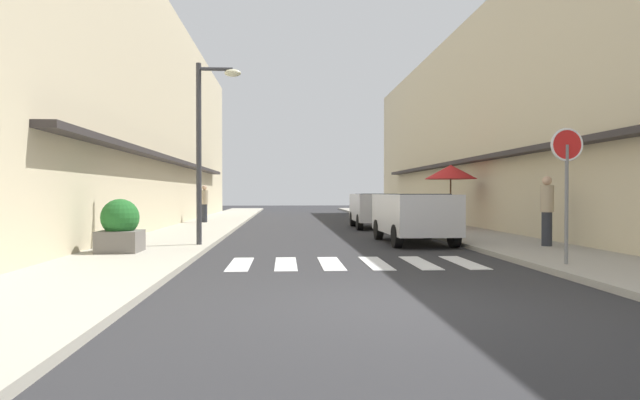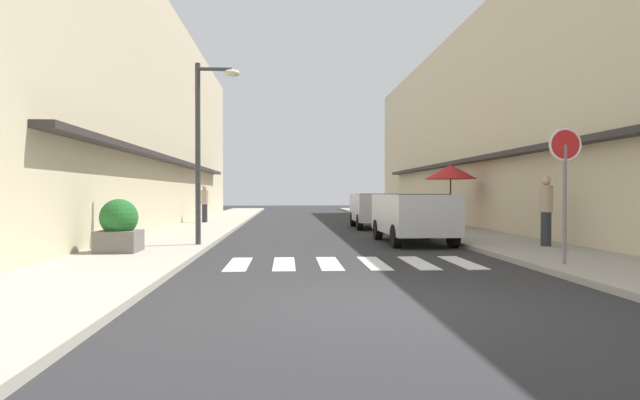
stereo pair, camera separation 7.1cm
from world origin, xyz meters
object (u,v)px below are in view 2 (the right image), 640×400
cafe_umbrella (451,172)px  pedestrian_walking_near (546,209)px  parked_car_mid (375,206)px  planter_corner (119,227)px  round_street_sign (565,160)px  street_lamp (206,132)px  parked_car_near (413,212)px  pedestrian_walking_far (205,203)px

cafe_umbrella → pedestrian_walking_near: bearing=-87.1°
cafe_umbrella → parked_car_mid: bearing=141.0°
planter_corner → parked_car_mid: bearing=52.3°
round_street_sign → street_lamp: size_ratio=0.54×
parked_car_near → cafe_umbrella: cafe_umbrella is taller
parked_car_mid → street_lamp: bearing=-125.9°
parked_car_near → pedestrian_walking_near: (2.98, -2.18, 0.16)m
parked_car_mid → round_street_sign: bearing=-82.7°
planter_corner → street_lamp: bearing=44.8°
planter_corner → pedestrian_walking_far: 12.75m
round_street_sign → parked_car_mid: bearing=97.3°
pedestrian_walking_far → round_street_sign: bearing=2.5°
parked_car_mid → pedestrian_walking_near: 9.60m
cafe_umbrella → pedestrian_walking_far: (-10.20, 4.99, -1.26)m
planter_corner → pedestrian_walking_near: (10.62, 0.74, 0.38)m
cafe_umbrella → pedestrian_walking_near: cafe_umbrella is taller
pedestrian_walking_far → street_lamp: bearing=-19.5°
pedestrian_walking_near → pedestrian_walking_far: (-10.55, 12.00, -0.04)m
pedestrian_walking_near → planter_corner: bearing=-9.1°
parked_car_near → round_street_sign: bearing=-74.1°
parked_car_mid → planter_corner: size_ratio=3.20×
parked_car_near → pedestrian_walking_near: pedestrian_walking_near is taller
pedestrian_walking_near → parked_car_mid: bearing=-85.1°
parked_car_near → pedestrian_walking_far: (-7.58, 9.82, 0.12)m
parked_car_near → street_lamp: bearing=-168.6°
parked_car_mid → round_street_sign: 12.79m
street_lamp → cafe_umbrella: street_lamp is taller
parked_car_near → street_lamp: (-5.89, -1.19, 2.19)m
cafe_umbrella → pedestrian_walking_far: size_ratio=1.42×
pedestrian_walking_near → parked_car_near: bearing=-49.4°
pedestrian_walking_near → pedestrian_walking_far: 15.98m
parked_car_near → street_lamp: size_ratio=0.84×
round_street_sign → pedestrian_walking_far: (-9.20, 15.50, -1.09)m
round_street_sign → planter_corner: round_street_sign is taller
round_street_sign → pedestrian_walking_near: bearing=68.8°
street_lamp → pedestrian_walking_near: bearing=-6.4°
cafe_umbrella → round_street_sign: bearing=-95.4°
parked_car_near → planter_corner: bearing=-159.0°
round_street_sign → parked_car_near: bearing=105.9°
parked_car_mid → cafe_umbrella: bearing=-39.0°
cafe_umbrella → pedestrian_walking_far: 11.42m
planter_corner → pedestrian_walking_far: bearing=89.7°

